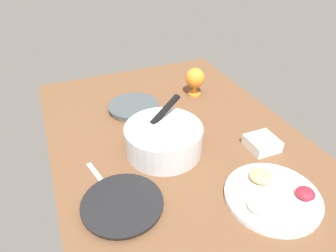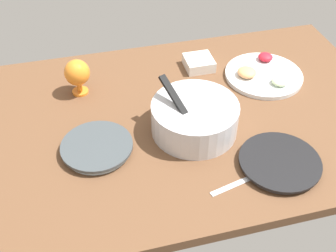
{
  "view_description": "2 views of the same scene",
  "coord_description": "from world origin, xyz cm",
  "px_view_note": "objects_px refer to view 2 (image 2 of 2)",
  "views": [
    {
      "loc": [
        -91.69,
        44.33,
        79.94
      ],
      "look_at": [
        9.64,
        2.52,
        4.47
      ],
      "focal_mm": 33.19,
      "sensor_mm": 36.0,
      "label": 1
    },
    {
      "loc": [
        36.62,
        113.77,
        102.44
      ],
      "look_at": [
        9.82,
        8.81,
        4.47
      ],
      "focal_mm": 44.61,
      "sensor_mm": 36.0,
      "label": 2
    }
  ],
  "objects_px": {
    "mixing_bowl": "(194,117)",
    "square_bowl_white": "(199,62)",
    "hurricane_glass_orange": "(77,73)",
    "dinner_plate_left": "(280,162)",
    "dinner_plate_right": "(97,147)",
    "fruit_platter": "(263,74)"
  },
  "relations": [
    {
      "from": "dinner_plate_left",
      "to": "fruit_platter",
      "type": "height_order",
      "value": "fruit_platter"
    },
    {
      "from": "mixing_bowl",
      "to": "hurricane_glass_orange",
      "type": "xyz_separation_m",
      "value": [
        0.37,
        -0.33,
        0.03
      ]
    },
    {
      "from": "dinner_plate_right",
      "to": "hurricane_glass_orange",
      "type": "height_order",
      "value": "hurricane_glass_orange"
    },
    {
      "from": "dinner_plate_left",
      "to": "square_bowl_white",
      "type": "distance_m",
      "value": 0.62
    },
    {
      "from": "mixing_bowl",
      "to": "dinner_plate_left",
      "type": "bearing_deg",
      "value": 133.97
    },
    {
      "from": "fruit_platter",
      "to": "square_bowl_white",
      "type": "relative_size",
      "value": 2.74
    },
    {
      "from": "square_bowl_white",
      "to": "mixing_bowl",
      "type": "bearing_deg",
      "value": 69.76
    },
    {
      "from": "dinner_plate_left",
      "to": "square_bowl_white",
      "type": "height_order",
      "value": "square_bowl_white"
    },
    {
      "from": "square_bowl_white",
      "to": "fruit_platter",
      "type": "bearing_deg",
      "value": 150.79
    },
    {
      "from": "mixing_bowl",
      "to": "fruit_platter",
      "type": "relative_size",
      "value": 0.96
    },
    {
      "from": "dinner_plate_right",
      "to": "hurricane_glass_orange",
      "type": "xyz_separation_m",
      "value": [
        0.02,
        -0.34,
        0.08
      ]
    },
    {
      "from": "mixing_bowl",
      "to": "square_bowl_white",
      "type": "height_order",
      "value": "mixing_bowl"
    },
    {
      "from": "dinner_plate_left",
      "to": "hurricane_glass_orange",
      "type": "height_order",
      "value": "hurricane_glass_orange"
    },
    {
      "from": "dinner_plate_left",
      "to": "mixing_bowl",
      "type": "xyz_separation_m",
      "value": [
        0.23,
        -0.23,
        0.05
      ]
    },
    {
      "from": "hurricane_glass_orange",
      "to": "dinner_plate_left",
      "type": "bearing_deg",
      "value": 136.98
    },
    {
      "from": "dinner_plate_left",
      "to": "square_bowl_white",
      "type": "relative_size",
      "value": 2.3
    },
    {
      "from": "dinner_plate_left",
      "to": "hurricane_glass_orange",
      "type": "xyz_separation_m",
      "value": [
        0.6,
        -0.56,
        0.08
      ]
    },
    {
      "from": "mixing_bowl",
      "to": "square_bowl_white",
      "type": "distance_m",
      "value": 0.41
    },
    {
      "from": "dinner_plate_right",
      "to": "mixing_bowl",
      "type": "bearing_deg",
      "value": -176.89
    },
    {
      "from": "dinner_plate_left",
      "to": "dinner_plate_right",
      "type": "height_order",
      "value": "dinner_plate_right"
    },
    {
      "from": "dinner_plate_right",
      "to": "hurricane_glass_orange",
      "type": "distance_m",
      "value": 0.35
    },
    {
      "from": "dinner_plate_right",
      "to": "square_bowl_white",
      "type": "bearing_deg",
      "value": -140.87
    }
  ]
}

